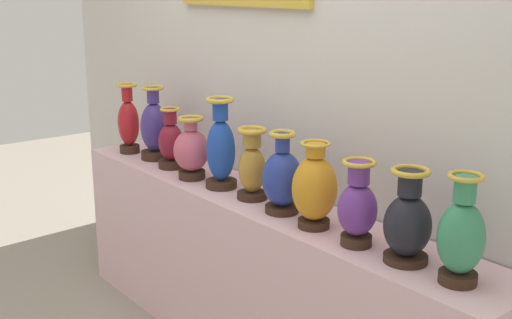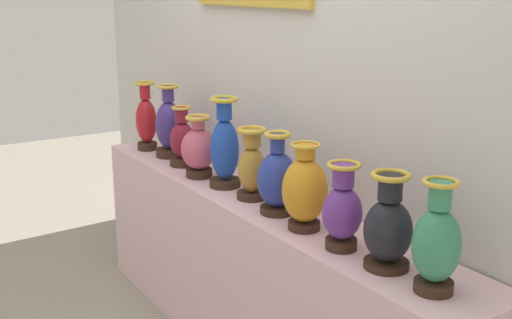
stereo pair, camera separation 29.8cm
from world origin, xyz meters
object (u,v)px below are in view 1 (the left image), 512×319
(vase_amber, at_px, (315,188))
(vase_violet, at_px, (357,207))
(vase_ochre, at_px, (252,166))
(vase_jade, at_px, (461,236))
(vase_burgundy, at_px, (171,143))
(vase_rose, at_px, (191,151))
(vase_sapphire, at_px, (221,149))
(vase_indigo, at_px, (154,128))
(vase_crimson, at_px, (128,122))
(vase_onyx, at_px, (408,222))
(vase_cobalt, at_px, (282,178))

(vase_amber, relative_size, vase_violet, 1.07)
(vase_ochre, height_order, vase_jade, vase_jade)
(vase_burgundy, distance_m, vase_violet, 1.36)
(vase_rose, xyz_separation_m, vase_violet, (1.12, 0.00, 0.01))
(vase_sapphire, bearing_deg, vase_jade, -0.28)
(vase_sapphire, bearing_deg, vase_indigo, 177.95)
(vase_indigo, xyz_separation_m, vase_burgundy, (0.21, -0.02, -0.04))
(vase_crimson, xyz_separation_m, vase_rose, (0.67, -0.01, -0.03))
(vase_indigo, relative_size, vase_rose, 1.29)
(vase_ochre, xyz_separation_m, vase_jade, (1.11, -0.02, 0.01))
(vase_indigo, relative_size, vase_sapphire, 0.93)
(vase_sapphire, height_order, vase_violet, vase_sapphire)
(vase_ochre, relative_size, vase_violet, 1.00)
(vase_burgundy, xyz_separation_m, vase_amber, (1.12, -0.02, 0.03))
(vase_ochre, bearing_deg, vase_jade, -0.87)
(vase_indigo, relative_size, vase_violet, 1.24)
(vase_crimson, relative_size, vase_indigo, 0.99)
(vase_violet, bearing_deg, vase_onyx, 6.32)
(vase_jade, bearing_deg, vase_onyx, 179.33)
(vase_crimson, xyz_separation_m, vase_violet, (1.79, -0.01, -0.03))
(vase_burgundy, height_order, vase_rose, vase_burgundy)
(vase_amber, xyz_separation_m, vase_onyx, (0.45, 0.02, -0.02))
(vase_indigo, bearing_deg, vase_crimson, -168.28)
(vase_indigo, xyz_separation_m, vase_violet, (1.57, -0.05, -0.02))
(vase_ochre, relative_size, vase_jade, 0.89)
(vase_sapphire, relative_size, vase_onyx, 1.28)
(vase_indigo, bearing_deg, vase_burgundy, -6.57)
(vase_violet, xyz_separation_m, vase_onyx, (0.21, 0.02, -0.00))
(vase_jade, bearing_deg, vase_burgundy, 179.81)
(vase_violet, bearing_deg, vase_ochre, 176.80)
(vase_sapphire, height_order, vase_amber, vase_sapphire)
(vase_rose, distance_m, vase_sapphire, 0.22)
(vase_violet, bearing_deg, vase_indigo, 178.12)
(vase_crimson, distance_m, vase_rose, 0.67)
(vase_crimson, distance_m, vase_sapphire, 0.88)
(vase_sapphire, distance_m, vase_jade, 1.34)
(vase_indigo, xyz_separation_m, vase_rose, (0.45, -0.05, -0.03))
(vase_sapphire, distance_m, vase_ochre, 0.23)
(vase_onyx, bearing_deg, vase_crimson, -179.52)
(vase_onyx, bearing_deg, vase_indigo, 179.11)
(vase_rose, bearing_deg, vase_onyx, 1.04)
(vase_indigo, xyz_separation_m, vase_amber, (1.34, -0.05, -0.01))
(vase_burgundy, height_order, vase_cobalt, vase_cobalt)
(vase_violet, height_order, vase_onyx, vase_onyx)
(vase_rose, height_order, vase_amber, vase_amber)
(vase_cobalt, height_order, vase_violet, vase_cobalt)
(vase_cobalt, relative_size, vase_violet, 1.08)
(vase_indigo, distance_m, vase_rose, 0.46)
(vase_ochre, relative_size, vase_cobalt, 0.93)
(vase_sapphire, bearing_deg, vase_burgundy, -179.91)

